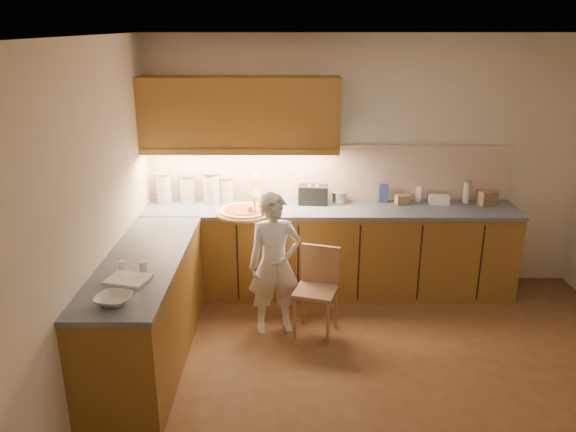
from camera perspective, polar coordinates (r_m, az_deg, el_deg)
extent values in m
plane|color=brown|center=(4.62, 10.32, -16.81)|extent=(4.50, 4.50, 0.00)
cube|color=beige|center=(5.90, 7.86, 5.27)|extent=(4.50, 0.04, 2.60)
cube|color=beige|center=(2.31, 20.97, -19.13)|extent=(4.50, 0.04, 2.60)
cube|color=beige|center=(4.21, -20.27, -1.41)|extent=(0.04, 4.00, 2.60)
cube|color=white|center=(3.77, 12.74, 17.31)|extent=(4.50, 4.00, 0.04)
cube|color=olive|center=(5.85, 4.20, -3.61)|extent=(3.75, 0.60, 0.88)
cube|color=olive|center=(4.81, -14.09, -9.43)|extent=(0.60, 2.00, 0.88)
cube|color=#4E5C6F|center=(5.69, 4.31, 0.68)|extent=(3.77, 0.62, 0.04)
cube|color=#4E5C6F|center=(4.61, -14.54, -4.39)|extent=(0.62, 2.02, 0.04)
cube|color=black|center=(5.67, -11.21, -4.69)|extent=(0.02, 0.01, 0.80)
cube|color=black|center=(5.58, -5.15, -4.77)|extent=(0.02, 0.01, 0.80)
cube|color=black|center=(5.56, 1.05, -4.80)|extent=(0.02, 0.01, 0.80)
cube|color=black|center=(5.60, 7.22, -4.78)|extent=(0.02, 0.01, 0.80)
cube|color=black|center=(5.70, 13.24, -4.70)|extent=(0.02, 0.01, 0.80)
cube|color=black|center=(5.86, 18.98, -4.58)|extent=(0.02, 0.01, 0.80)
cube|color=beige|center=(5.87, 4.20, 4.42)|extent=(3.75, 0.02, 0.58)
cube|color=olive|center=(5.60, -4.91, 10.37)|extent=(1.95, 0.35, 0.70)
cube|color=olive|center=(5.49, -4.97, 6.48)|extent=(1.95, 0.02, 0.06)
cylinder|color=tan|center=(5.49, -4.45, 0.34)|extent=(0.56, 0.56, 0.02)
cylinder|color=beige|center=(5.48, -4.45, 0.56)|extent=(0.49, 0.49, 0.02)
cylinder|color=#AC3216|center=(5.48, -4.46, 0.69)|extent=(0.39, 0.39, 0.01)
sphere|color=white|center=(5.42, -3.80, 0.79)|extent=(0.07, 0.07, 0.07)
cylinder|color=white|center=(5.35, -3.38, 0.92)|extent=(0.02, 0.13, 0.22)
imported|color=white|center=(5.01, -1.37, -4.90)|extent=(0.52, 0.39, 1.31)
cylinder|color=#AA8059|center=(5.06, 0.67, -10.35)|extent=(0.03, 0.03, 0.40)
cylinder|color=#AA8059|center=(5.00, 4.08, -10.83)|extent=(0.03, 0.03, 0.40)
cylinder|color=#AA8059|center=(5.32, 1.60, -8.82)|extent=(0.03, 0.03, 0.40)
cylinder|color=#AA8059|center=(5.26, 4.84, -9.24)|extent=(0.03, 0.03, 0.40)
cube|color=#AA8059|center=(5.05, 2.84, -7.62)|extent=(0.44, 0.44, 0.04)
cube|color=#AA8059|center=(5.11, 3.32, -4.86)|extent=(0.35, 0.13, 0.36)
imported|color=white|center=(3.93, -17.31, -8.09)|extent=(0.27, 0.27, 0.06)
cylinder|color=beige|center=(5.92, -12.50, 2.72)|extent=(0.15, 0.15, 0.30)
cylinder|color=tan|center=(5.88, -12.61, 4.19)|extent=(0.16, 0.16, 0.02)
cylinder|color=silver|center=(5.92, -10.15, 2.69)|extent=(0.15, 0.15, 0.26)
cylinder|color=gray|center=(5.88, -10.23, 4.02)|extent=(0.16, 0.16, 0.02)
cylinder|color=beige|center=(5.81, -7.77, 2.75)|extent=(0.16, 0.16, 0.31)
cylinder|color=gray|center=(5.77, -7.85, 4.33)|extent=(0.18, 0.18, 0.02)
cylinder|color=beige|center=(5.86, -6.29, 2.62)|extent=(0.15, 0.15, 0.24)
cylinder|color=tan|center=(5.82, -6.34, 3.87)|extent=(0.16, 0.16, 0.02)
cube|color=gold|center=(5.78, -3.23, 2.59)|extent=(0.12, 0.10, 0.26)
cube|color=silver|center=(5.74, -3.26, 4.08)|extent=(0.08, 0.07, 0.05)
cube|color=black|center=(5.77, 2.58, 2.17)|extent=(0.31, 0.19, 0.19)
cube|color=#BAB9BF|center=(5.74, 2.22, 3.12)|extent=(0.04, 0.13, 0.00)
cube|color=#BAB9BF|center=(5.74, 2.97, 3.10)|extent=(0.04, 0.13, 0.00)
cylinder|color=#B0B0B5|center=(5.82, 5.24, 1.85)|extent=(0.15, 0.15, 0.11)
cylinder|color=#B0B0B5|center=(5.80, 5.25, 2.41)|extent=(0.16, 0.16, 0.01)
cube|color=navy|center=(5.90, 9.70, 2.29)|extent=(0.10, 0.08, 0.19)
cube|color=tan|center=(5.88, 11.54, 1.66)|extent=(0.15, 0.12, 0.10)
cube|color=white|center=(6.00, 13.10, 2.21)|extent=(0.07, 0.07, 0.16)
cube|color=white|center=(5.99, 15.09, 1.62)|extent=(0.22, 0.17, 0.08)
cylinder|color=beige|center=(6.06, 17.69, 2.28)|extent=(0.07, 0.07, 0.23)
cylinder|color=tan|center=(6.03, 17.80, 3.37)|extent=(0.08, 0.08, 0.02)
cube|color=tan|center=(6.11, 19.55, 1.80)|extent=(0.21, 0.18, 0.14)
cube|color=white|center=(4.24, -15.95, -6.20)|extent=(0.33, 0.28, 0.02)
cylinder|color=white|center=(4.41, -16.48, -4.86)|extent=(0.07, 0.07, 0.07)
cylinder|color=silver|center=(4.35, -14.50, -5.00)|extent=(0.06, 0.06, 0.08)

